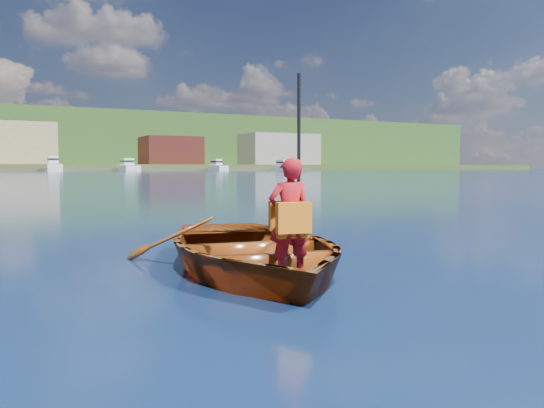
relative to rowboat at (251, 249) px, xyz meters
name	(u,v)px	position (x,y,z in m)	size (l,w,h in m)	color
ground	(278,257)	(0.71, 0.71, -0.25)	(600.00, 600.00, 0.00)	#172546
rowboat	(251,249)	(0.00, 0.00, 0.00)	(3.33, 4.24, 0.80)	brown
child_paddler	(290,217)	(0.01, -0.91, 0.44)	(0.47, 0.38, 2.02)	#A9121B
shoreline	(15,145)	(0.71, 237.32, 10.07)	(400.00, 140.00, 22.00)	#315821
dock	(56,170)	(9.24, 148.71, 0.15)	(160.05, 9.08, 0.80)	brown
marina_yachts	(28,166)	(2.27, 144.03, 1.15)	(143.81, 13.92, 4.38)	white
hillside_trees	(23,121)	(4.63, 258.62, 21.65)	(291.48, 79.21, 25.27)	#382314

